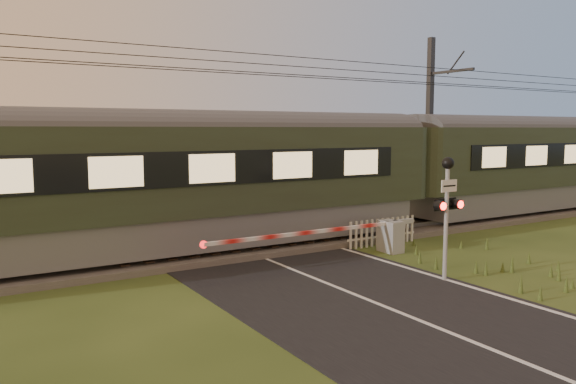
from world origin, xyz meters
TOP-DOWN VIEW (x-y plane):
  - ground at (0.00, 0.00)m, footprint 160.00×160.00m
  - road at (0.02, -0.23)m, footprint 6.00×140.00m
  - track_bed at (0.00, 6.50)m, footprint 140.00×3.40m
  - overhead_wires at (0.00, 6.50)m, footprint 120.00×0.62m
  - train at (6.86, 6.50)m, footprint 43.13×2.97m
  - boom_gate at (3.36, 3.71)m, footprint 7.18×0.75m
  - crossing_signal at (2.71, 0.51)m, footprint 0.79×0.34m
  - picket_fence at (4.22, 4.60)m, footprint 2.83×0.07m
  - catenary_mast at (10.47, 8.73)m, footprint 0.24×2.47m

SIDE VIEW (x-z plane):
  - ground at x=0.00m, z-range 0.00..0.00m
  - road at x=0.02m, z-range 0.00..0.03m
  - track_bed at x=0.00m, z-range -0.13..0.26m
  - picket_fence at x=4.22m, z-range 0.01..0.90m
  - boom_gate at x=3.36m, z-range 0.06..1.06m
  - crossing_signal at x=2.71m, z-range 0.58..3.68m
  - train at x=6.86m, z-range 0.28..4.30m
  - catenary_mast at x=10.47m, z-range 0.14..7.86m
  - overhead_wires at x=0.00m, z-range 5.41..6.04m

